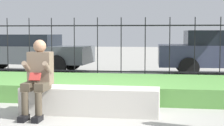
% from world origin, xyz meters
% --- Properties ---
extents(ground_plane, '(60.00, 60.00, 0.00)m').
position_xyz_m(ground_plane, '(0.00, 0.00, 0.00)').
color(ground_plane, '#9E9B93').
extents(stone_bench, '(2.31, 0.56, 0.45)m').
position_xyz_m(stone_bench, '(0.25, 0.00, 0.20)').
color(stone_bench, beige).
rests_on(stone_bench, ground_plane).
extents(person_seated_reader, '(0.42, 0.73, 1.25)m').
position_xyz_m(person_seated_reader, '(-0.54, -0.31, 0.68)').
color(person_seated_reader, black).
rests_on(person_seated_reader, ground_plane).
extents(grass_berm, '(10.74, 2.46, 0.34)m').
position_xyz_m(grass_berm, '(0.00, 1.93, 0.17)').
color(grass_berm, '#569342').
rests_on(grass_berm, ground_plane).
extents(iron_fence, '(8.74, 0.03, 1.76)m').
position_xyz_m(iron_fence, '(0.00, 3.57, 0.92)').
color(iron_fence, black).
rests_on(iron_fence, ground_plane).
extents(car_parked_left, '(4.61, 2.00, 1.30)m').
position_xyz_m(car_parked_left, '(-3.44, 6.37, 0.71)').
color(car_parked_left, '#4C5156').
rests_on(car_parked_left, ground_plane).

